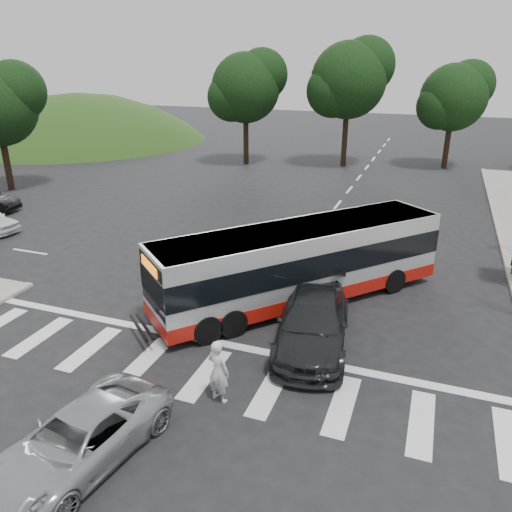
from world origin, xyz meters
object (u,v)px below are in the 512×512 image
at_px(silver_suv_south, 79,439).
at_px(transit_bus, 301,265).
at_px(dark_sedan, 313,322).
at_px(pedestrian, 218,371).

bearing_deg(silver_suv_south, transit_bus, 84.54).
height_order(transit_bus, dark_sedan, transit_bus).
distance_m(transit_bus, dark_sedan, 3.14).
relative_size(transit_bus, silver_suv_south, 2.49).
height_order(pedestrian, silver_suv_south, pedestrian).
xyz_separation_m(transit_bus, pedestrian, (-0.44, -6.43, -0.54)).
height_order(dark_sedan, silver_suv_south, dark_sedan).
bearing_deg(pedestrian, dark_sedan, -97.97).
height_order(transit_bus, pedestrian, transit_bus).
height_order(transit_bus, silver_suv_south, transit_bus).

